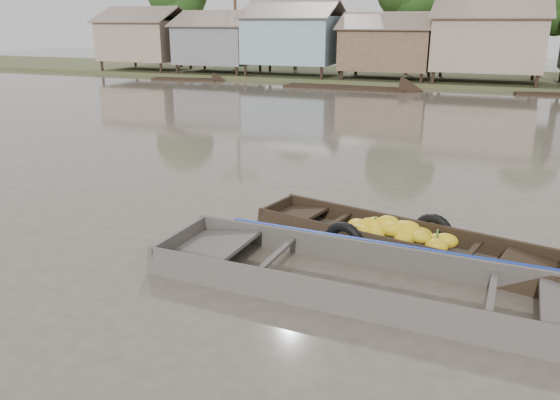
% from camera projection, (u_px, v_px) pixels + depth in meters
% --- Properties ---
extents(ground, '(120.00, 120.00, 0.00)m').
position_uv_depth(ground, '(285.00, 255.00, 9.91)').
color(ground, '#534B40').
rests_on(ground, ground).
extents(riverbank, '(120.00, 12.47, 10.22)m').
position_uv_depth(riverbank, '(498.00, 35.00, 36.09)').
color(riverbank, '#384723').
rests_on(riverbank, ground).
extents(banana_boat, '(5.80, 2.60, 0.82)m').
position_uv_depth(banana_boat, '(395.00, 239.00, 10.19)').
color(banana_boat, black).
rests_on(banana_boat, ground).
extents(viewer_boat, '(7.39, 2.23, 0.59)m').
position_uv_depth(viewer_boat, '(375.00, 287.00, 8.57)').
color(viewer_boat, '#47413C').
rests_on(viewer_boat, ground).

